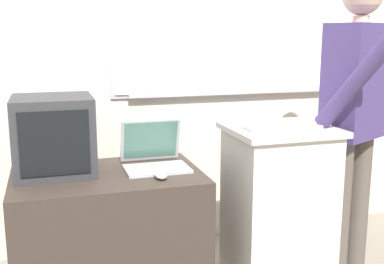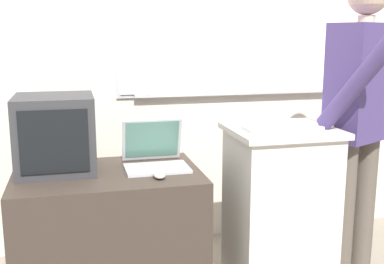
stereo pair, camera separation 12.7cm
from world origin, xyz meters
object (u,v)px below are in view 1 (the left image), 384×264
lectern_podium (278,210)px  wireless_keyboard (282,127)px  laptop (154,154)px  computer_mouse_by_keyboard (325,123)px  side_desk (110,240)px  crt_monitor (54,135)px  person_presenter (356,109)px  computer_mouse_by_laptop (161,175)px

lectern_podium → wireless_keyboard: size_ratio=2.35×
laptop → computer_mouse_by_keyboard: bearing=-16.4°
side_desk → computer_mouse_by_keyboard: 1.29m
side_desk → computer_mouse_by_keyboard: size_ratio=9.49×
lectern_podium → crt_monitor: (-1.15, 0.23, 0.45)m
crt_monitor → person_presenter: bearing=-6.7°
lectern_podium → computer_mouse_by_keyboard: 0.54m
lectern_podium → computer_mouse_by_keyboard: size_ratio=9.36×
side_desk → person_presenter: bearing=-4.0°
person_presenter → computer_mouse_by_laptop: 1.17m
crt_monitor → computer_mouse_by_laptop: bearing=-28.2°
person_presenter → computer_mouse_by_keyboard: person_presenter is taller
wireless_keyboard → computer_mouse_by_laptop: size_ratio=3.98×
lectern_podium → person_presenter: size_ratio=0.54×
lectern_podium → side_desk: lectern_podium is taller
person_presenter → wireless_keyboard: 0.52m
lectern_podium → laptop: size_ratio=2.83×
side_desk → crt_monitor: crt_monitor is taller
computer_mouse_by_laptop → crt_monitor: bearing=151.8°
lectern_podium → laptop: bearing=163.2°
crt_monitor → wireless_keyboard: bearing=-14.6°
wireless_keyboard → laptop: bearing=157.5°
laptop → crt_monitor: 0.52m
crt_monitor → computer_mouse_by_keyboard: bearing=-12.0°
laptop → computer_mouse_by_laptop: 0.23m
wireless_keyboard → computer_mouse_by_keyboard: computer_mouse_by_keyboard is taller
computer_mouse_by_keyboard → person_presenter: bearing=20.9°
lectern_podium → computer_mouse_by_laptop: bearing=-177.2°
computer_mouse_by_keyboard → lectern_podium: bearing=164.8°
lectern_podium → laptop: laptop is taller
person_presenter → laptop: bearing=145.8°
side_desk → crt_monitor: 0.62m
laptop → wireless_keyboard: bearing=-22.5°
computer_mouse_by_laptop → wireless_keyboard: bearing=-2.7°
person_presenter → crt_monitor: person_presenter is taller
lectern_podium → computer_mouse_by_laptop: size_ratio=9.36×
computer_mouse_by_laptop → computer_mouse_by_keyboard: (0.88, -0.03, 0.22)m
side_desk → laptop: laptop is taller
lectern_podium → wireless_keyboard: (-0.02, -0.06, 0.48)m
person_presenter → computer_mouse_by_keyboard: bearing=174.6°
wireless_keyboard → computer_mouse_by_laptop: wireless_keyboard is taller
computer_mouse_by_keyboard → side_desk: bearing=170.2°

